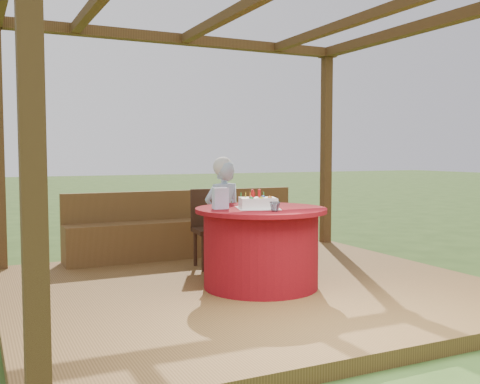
% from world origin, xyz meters
% --- Properties ---
extents(ground, '(60.00, 60.00, 0.00)m').
position_xyz_m(ground, '(0.00, 0.00, 0.00)').
color(ground, '#2A4717').
rests_on(ground, ground).
extents(deck, '(4.50, 4.00, 0.12)m').
position_xyz_m(deck, '(0.00, 0.00, 0.06)').
color(deck, brown).
rests_on(deck, ground).
extents(pergola, '(4.50, 4.00, 2.72)m').
position_xyz_m(pergola, '(0.00, 0.00, 2.41)').
color(pergola, brown).
rests_on(pergola, deck).
extents(bench, '(3.00, 0.42, 0.80)m').
position_xyz_m(bench, '(0.00, 1.72, 0.38)').
color(bench, brown).
rests_on(bench, deck).
extents(table, '(1.23, 1.23, 0.75)m').
position_xyz_m(table, '(0.04, -0.12, 0.50)').
color(table, maroon).
rests_on(table, deck).
extents(chair, '(0.46, 0.46, 0.86)m').
position_xyz_m(chair, '(-0.00, 0.98, 0.59)').
color(chair, '#311B0F').
rests_on(chair, deck).
extents(elderly_woman, '(0.46, 0.33, 1.23)m').
position_xyz_m(elderly_woman, '(0.01, 0.69, 0.74)').
color(elderly_woman, '#90B7D6').
rests_on(elderly_woman, deck).
extents(birthday_cake, '(0.47, 0.47, 0.18)m').
position_xyz_m(birthday_cake, '(-0.01, -0.15, 0.92)').
color(birthday_cake, white).
rests_on(birthday_cake, table).
extents(gift_bag, '(0.14, 0.10, 0.20)m').
position_xyz_m(gift_bag, '(-0.34, -0.04, 0.97)').
color(gift_bag, '#ED99D1').
rests_on(gift_bag, table).
extents(drinking_glass, '(0.12, 0.12, 0.09)m').
position_xyz_m(drinking_glass, '(0.00, -0.46, 0.92)').
color(drinking_glass, silver).
rests_on(drinking_glass, table).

